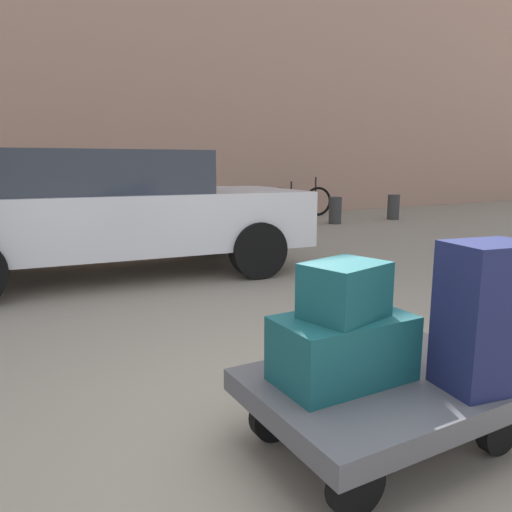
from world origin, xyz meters
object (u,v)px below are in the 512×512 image
luggage_cart (385,391)px  bollard_kerb_far (335,210)px  bollard_corner (393,207)px  bollard_kerb_mid (298,213)px  suitcase_navy_front_left (486,316)px  bicycle_leaning (299,201)px  bollard_kerb_near (235,216)px  duffel_bag_teal_rear_right (343,348)px  duffel_bag_teal_topmost_pile (345,290)px  parked_car (110,210)px

luggage_cart → bollard_kerb_far: 8.60m
bollard_corner → bollard_kerb_mid: bearing=180.0°
luggage_cart → suitcase_navy_front_left: suitcase_navy_front_left is taller
bicycle_leaning → bollard_kerb_near: (-2.57, -1.60, -0.08)m
bollard_kerb_far → bollard_corner: 1.70m
bollard_kerb_mid → bollard_corner: (2.68, 0.00, 0.00)m
suitcase_navy_front_left → bollard_kerb_mid: size_ratio=1.08×
duffel_bag_teal_rear_right → bicycle_leaning: bearing=56.9°
duffel_bag_teal_topmost_pile → bicycle_leaning: bearing=43.2°
duffel_bag_teal_topmost_pile → parked_car: bearing=76.8°
bollard_kerb_near → luggage_cart: bearing=-111.3°
parked_car → bicycle_leaning: parked_car is taller
parked_car → bollard_kerb_mid: 5.19m
duffel_bag_teal_rear_right → bollard_kerb_near: (2.89, 6.84, -0.20)m
duffel_bag_teal_topmost_pile → bollard_kerb_near: (2.89, 6.84, -0.46)m
duffel_bag_teal_rear_right → bollard_kerb_mid: duffel_bag_teal_rear_right is taller
luggage_cart → bollard_kerb_mid: bollard_kerb_mid is taller
duffel_bag_teal_topmost_pile → bicycle_leaning: (5.46, 8.44, -0.37)m
bollard_kerb_near → bollard_corner: (4.14, 0.00, 0.00)m
bollard_kerb_near → bollard_kerb_mid: size_ratio=1.00×
bollard_kerb_far → bollard_corner: bearing=0.0°
duffel_bag_teal_rear_right → suitcase_navy_front_left: (0.47, -0.34, 0.17)m
suitcase_navy_front_left → parked_car: parked_car is taller
duffel_bag_teal_topmost_pile → bollard_kerb_near: size_ratio=0.59×
bollard_kerb_near → bollard_kerb_mid: (1.46, 0.00, 0.00)m
parked_car → bollard_kerb_far: (5.38, 2.70, -0.47)m
duffel_bag_teal_rear_right → bollard_corner: (7.03, 6.84, -0.20)m
suitcase_navy_front_left → bollard_kerb_mid: suitcase_navy_front_left is taller
parked_car → duffel_bag_teal_rear_right: bearing=-89.3°
luggage_cart → bicycle_leaning: bearing=58.3°
parked_car → bollard_kerb_far: bearing=26.6°
luggage_cart → duffel_bag_teal_rear_right: (-0.19, 0.07, 0.21)m
bollard_kerb_near → bollard_corner: 4.14m
duffel_bag_teal_rear_right → bollard_corner: bearing=44.0°
bollard_kerb_mid → luggage_cart: bearing=-121.1°
bicycle_leaning → bollard_kerb_near: size_ratio=3.02×
bicycle_leaning → bollard_corner: 2.25m
parked_car → bollard_kerb_near: bearing=42.5°
parked_car → luggage_cart: bearing=-86.7°
duffel_bag_teal_rear_right → luggage_cart: bearing=-20.2°
duffel_bag_teal_rear_right → suitcase_navy_front_left: suitcase_navy_front_left is taller
duffel_bag_teal_rear_right → suitcase_navy_front_left: bearing=-35.8°
duffel_bag_teal_rear_right → bollard_corner: 9.81m
bicycle_leaning → bollard_kerb_far: size_ratio=3.02×
duffel_bag_teal_rear_right → bicycle_leaning: size_ratio=0.34×
duffel_bag_teal_rear_right → parked_car: (-0.05, 4.14, 0.28)m
luggage_cart → bollard_corner: bollard_corner is taller
bicycle_leaning → suitcase_navy_front_left: bearing=-119.6°
duffel_bag_teal_topmost_pile → bollard_kerb_far: (5.32, 6.84, -0.46)m
parked_car → bollard_kerb_mid: size_ratio=7.72×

